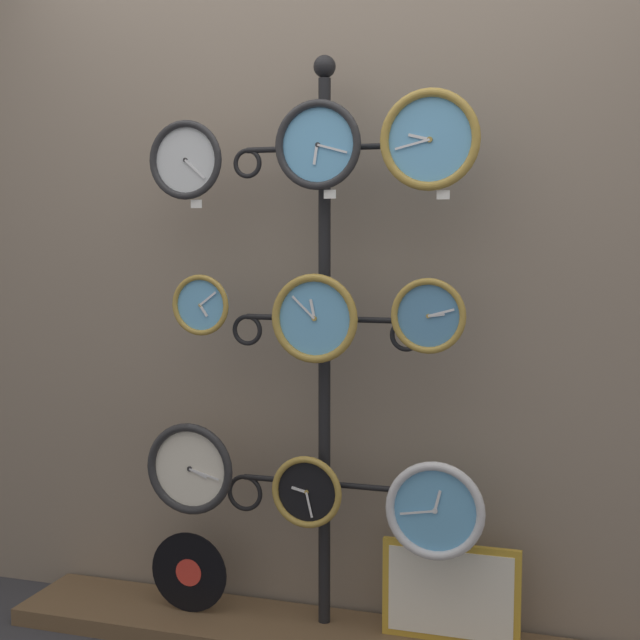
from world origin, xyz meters
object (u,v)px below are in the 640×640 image
at_px(display_stand, 324,439).
at_px(clock_bottom_right, 435,510).
at_px(clock_top_center, 318,145).
at_px(clock_middle_left, 201,305).
at_px(clock_middle_right, 429,316).
at_px(picture_frame, 450,593).
at_px(vinyl_record, 189,572).
at_px(clock_middle_center, 315,318).
at_px(clock_bottom_left, 190,468).
at_px(clock_top_left, 186,160).
at_px(clock_top_right, 430,140).
at_px(clock_bottom_center, 307,492).

xyz_separation_m(display_stand, clock_bottom_right, (0.40, -0.12, -0.18)).
height_order(clock_top_center, clock_middle_left, clock_top_center).
bearing_deg(clock_middle_right, clock_middle_left, 178.47).
height_order(clock_middle_right, picture_frame, clock_middle_right).
xyz_separation_m(clock_top_center, vinyl_record, (-0.49, 0.02, -1.47)).
bearing_deg(clock_middle_center, clock_bottom_left, 179.87).
bearing_deg(clock_top_center, clock_middle_right, -1.71).
relative_size(clock_middle_center, clock_bottom_left, 0.91).
distance_m(clock_top_left, clock_top_right, 0.83).
bearing_deg(clock_middle_center, clock_middle_right, 0.60).
relative_size(display_stand, clock_middle_center, 6.78).
distance_m(clock_top_right, vinyl_record, 1.71).
relative_size(clock_middle_left, picture_frame, 0.46).
relative_size(clock_bottom_left, vinyl_record, 1.11).
xyz_separation_m(clock_middle_center, vinyl_record, (-0.48, 0.04, -0.92)).
xyz_separation_m(clock_middle_left, clock_bottom_center, (0.38, -0.00, -0.62)).
distance_m(display_stand, vinyl_record, 0.70).
relative_size(display_stand, picture_frame, 4.36).
bearing_deg(picture_frame, clock_middle_left, -176.26).
relative_size(clock_top_left, clock_middle_left, 1.27).
distance_m(clock_middle_center, vinyl_record, 1.04).
xyz_separation_m(clock_top_left, clock_bottom_left, (0.01, -0.02, -1.05)).
bearing_deg(clock_top_center, clock_middle_left, 178.62).
bearing_deg(clock_top_center, clock_bottom_right, -4.13).
bearing_deg(clock_top_right, clock_middle_center, -179.98).
distance_m(clock_top_center, clock_top_right, 0.36).
bearing_deg(clock_top_center, clock_bottom_center, 168.54).
xyz_separation_m(display_stand, clock_middle_left, (-0.41, -0.08, 0.45)).
bearing_deg(clock_top_right, clock_top_center, 177.69).
bearing_deg(clock_top_right, picture_frame, 49.29).
height_order(clock_top_center, vinyl_record, clock_top_center).
relative_size(clock_top_center, vinyl_record, 1.00).
bearing_deg(clock_top_right, clock_middle_left, 178.19).
bearing_deg(clock_bottom_right, clock_top_right, 156.60).
distance_m(clock_bottom_center, picture_frame, 0.57).
relative_size(clock_top_left, clock_middle_center, 0.91).
height_order(display_stand, clock_top_center, display_stand).
bearing_deg(clock_middle_left, clock_middle_right, -1.53).
height_order(clock_middle_left, clock_middle_right, same).
distance_m(clock_top_left, clock_middle_left, 0.49).
distance_m(clock_top_left, clock_bottom_left, 1.05).
height_order(clock_middle_left, clock_bottom_left, clock_middle_left).
height_order(clock_middle_center, picture_frame, clock_middle_center).
xyz_separation_m(clock_middle_right, clock_bottom_right, (0.03, -0.02, -0.61)).
xyz_separation_m(clock_middle_right, clock_bottom_left, (-0.82, -0.00, -0.55)).
distance_m(clock_top_right, clock_bottom_right, 1.16).
height_order(clock_top_left, clock_top_center, clock_top_center).
bearing_deg(clock_top_center, vinyl_record, 177.11).
xyz_separation_m(clock_top_left, picture_frame, (0.90, 0.06, -1.42)).
distance_m(display_stand, picture_frame, 0.65).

